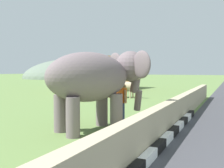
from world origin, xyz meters
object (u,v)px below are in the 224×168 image
object	(u,v)px
elephant	(98,78)
cow_mid	(127,86)
cow_near	(115,86)
person_handler	(121,100)
bus_orange	(109,70)

from	to	relation	value
elephant	cow_mid	xyz separation A→B (m)	(10.11, 2.96, -0.95)
cow_near	person_handler	bearing A→B (deg)	-153.99
person_handler	cow_near	distance (m)	9.32
person_handler	cow_mid	bearing A→B (deg)	20.56
bus_orange	elephant	bearing A→B (deg)	-155.13
elephant	bus_orange	size ratio (longest dim) A/B	0.46
elephant	bus_orange	xyz separation A→B (m)	(16.71, 7.75, 0.26)
elephant	cow_near	size ratio (longest dim) A/B	2.08
bus_orange	cow_near	bearing A→B (deg)	-150.37
cow_near	cow_mid	bearing A→B (deg)	-60.66
bus_orange	cow_near	world-z (taller)	bus_orange
cow_near	cow_mid	world-z (taller)	same
person_handler	cow_near	bearing A→B (deg)	26.01
bus_orange	person_handler	bearing A→B (deg)	-152.31
cow_near	cow_mid	size ratio (longest dim) A/B	0.99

